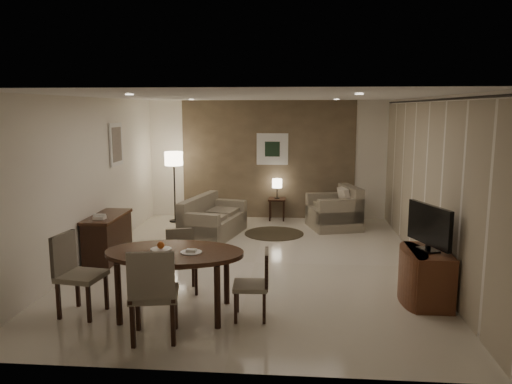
# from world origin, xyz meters

# --- Properties ---
(room_shell) EXTENTS (5.50, 7.00, 2.70)m
(room_shell) POSITION_xyz_m (0.00, 0.40, 1.35)
(room_shell) COLOR beige
(room_shell) RESTS_ON ground
(taupe_accent) EXTENTS (3.96, 0.03, 2.70)m
(taupe_accent) POSITION_xyz_m (0.00, 3.48, 1.35)
(taupe_accent) COLOR #77634A
(taupe_accent) RESTS_ON wall_back
(curtain_wall) EXTENTS (0.08, 6.70, 2.58)m
(curtain_wall) POSITION_xyz_m (2.68, 0.00, 1.32)
(curtain_wall) COLOR #B9AE90
(curtain_wall) RESTS_ON wall_right
(curtain_rod) EXTENTS (0.03, 6.80, 0.03)m
(curtain_rod) POSITION_xyz_m (2.68, 0.00, 2.64)
(curtain_rod) COLOR black
(curtain_rod) RESTS_ON wall_right
(art_back_frame) EXTENTS (0.72, 0.03, 0.72)m
(art_back_frame) POSITION_xyz_m (0.10, 3.46, 1.60)
(art_back_frame) COLOR silver
(art_back_frame) RESTS_ON wall_back
(art_back_canvas) EXTENTS (0.34, 0.01, 0.34)m
(art_back_canvas) POSITION_xyz_m (0.10, 3.44, 1.60)
(art_back_canvas) COLOR black
(art_back_canvas) RESTS_ON wall_back
(art_left_frame) EXTENTS (0.03, 0.60, 0.80)m
(art_left_frame) POSITION_xyz_m (-2.72, 1.20, 1.85)
(art_left_frame) COLOR silver
(art_left_frame) RESTS_ON wall_left
(art_left_canvas) EXTENTS (0.01, 0.46, 0.64)m
(art_left_canvas) POSITION_xyz_m (-2.71, 1.20, 1.85)
(art_left_canvas) COLOR gray
(art_left_canvas) RESTS_ON wall_left
(downlight_nl) EXTENTS (0.10, 0.10, 0.01)m
(downlight_nl) POSITION_xyz_m (-1.40, -1.80, 2.69)
(downlight_nl) COLOR white
(downlight_nl) RESTS_ON ceiling
(downlight_nr) EXTENTS (0.10, 0.10, 0.01)m
(downlight_nr) POSITION_xyz_m (1.40, -1.80, 2.69)
(downlight_nr) COLOR white
(downlight_nr) RESTS_ON ceiling
(downlight_fl) EXTENTS (0.10, 0.10, 0.01)m
(downlight_fl) POSITION_xyz_m (-1.40, 1.80, 2.69)
(downlight_fl) COLOR white
(downlight_fl) RESTS_ON ceiling
(downlight_fr) EXTENTS (0.10, 0.10, 0.01)m
(downlight_fr) POSITION_xyz_m (1.40, 1.80, 2.69)
(downlight_fr) COLOR white
(downlight_fr) RESTS_ON ceiling
(console_desk) EXTENTS (0.48, 1.20, 0.75)m
(console_desk) POSITION_xyz_m (-2.49, 0.00, 0.38)
(console_desk) COLOR #3E2114
(console_desk) RESTS_ON floor
(telephone) EXTENTS (0.20, 0.14, 0.09)m
(telephone) POSITION_xyz_m (-2.49, -0.30, 0.80)
(telephone) COLOR white
(telephone) RESTS_ON console_desk
(tv_cabinet) EXTENTS (0.48, 0.90, 0.70)m
(tv_cabinet) POSITION_xyz_m (2.40, -1.50, 0.35)
(tv_cabinet) COLOR brown
(tv_cabinet) RESTS_ON floor
(flat_tv) EXTENTS (0.36, 0.85, 0.60)m
(flat_tv) POSITION_xyz_m (2.38, -1.50, 1.02)
(flat_tv) COLOR black
(flat_tv) RESTS_ON tv_cabinet
(dining_table) EXTENTS (1.70, 1.06, 0.80)m
(dining_table) POSITION_xyz_m (-0.80, -2.14, 0.40)
(dining_table) COLOR #3E2114
(dining_table) RESTS_ON floor
(chair_near) EXTENTS (0.60, 0.60, 1.06)m
(chair_near) POSITION_xyz_m (-0.86, -2.83, 0.53)
(chair_near) COLOR gray
(chair_near) RESTS_ON floor
(chair_far) EXTENTS (0.52, 0.52, 0.85)m
(chair_far) POSITION_xyz_m (-0.89, -1.41, 0.43)
(chair_far) COLOR gray
(chair_far) RESTS_ON floor
(chair_left) EXTENTS (0.55, 0.55, 1.01)m
(chair_left) POSITION_xyz_m (-1.93, -2.26, 0.51)
(chair_left) COLOR gray
(chair_left) RESTS_ON floor
(chair_right) EXTENTS (0.43, 0.43, 0.84)m
(chair_right) POSITION_xyz_m (0.13, -2.20, 0.42)
(chair_right) COLOR gray
(chair_right) RESTS_ON floor
(plate_a) EXTENTS (0.26, 0.26, 0.02)m
(plate_a) POSITION_xyz_m (-0.98, -2.09, 0.81)
(plate_a) COLOR white
(plate_a) RESTS_ON dining_table
(plate_b) EXTENTS (0.26, 0.26, 0.02)m
(plate_b) POSITION_xyz_m (-0.58, -2.19, 0.81)
(plate_b) COLOR white
(plate_b) RESTS_ON dining_table
(fruit_apple) EXTENTS (0.09, 0.09, 0.09)m
(fruit_apple) POSITION_xyz_m (-0.98, -2.09, 0.86)
(fruit_apple) COLOR #BA5015
(fruit_apple) RESTS_ON plate_a
(napkin) EXTENTS (0.12, 0.08, 0.03)m
(napkin) POSITION_xyz_m (-0.58, -2.19, 0.83)
(napkin) COLOR white
(napkin) RESTS_ON plate_b
(round_rug) EXTENTS (1.20, 1.20, 0.01)m
(round_rug) POSITION_xyz_m (0.22, 1.94, 0.01)
(round_rug) COLOR #392F20
(round_rug) RESTS_ON floor
(sofa) EXTENTS (1.80, 1.18, 0.78)m
(sofa) POSITION_xyz_m (-0.97, 1.66, 0.39)
(sofa) COLOR gray
(sofa) RESTS_ON floor
(armchair) EXTENTS (1.19, 1.22, 0.89)m
(armchair) POSITION_xyz_m (1.45, 2.52, 0.45)
(armchair) COLOR gray
(armchair) RESTS_ON floor
(side_table) EXTENTS (0.39, 0.39, 0.49)m
(side_table) POSITION_xyz_m (0.22, 3.24, 0.25)
(side_table) COLOR black
(side_table) RESTS_ON floor
(table_lamp) EXTENTS (0.22, 0.22, 0.50)m
(table_lamp) POSITION_xyz_m (0.22, 3.24, 0.74)
(table_lamp) COLOR #FFEAC1
(table_lamp) RESTS_ON side_table
(floor_lamp) EXTENTS (0.40, 0.40, 1.57)m
(floor_lamp) POSITION_xyz_m (-2.05, 2.87, 0.79)
(floor_lamp) COLOR #FFE5B7
(floor_lamp) RESTS_ON floor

